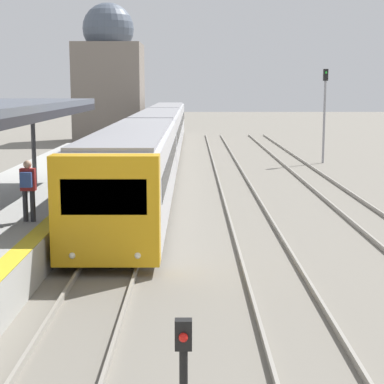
# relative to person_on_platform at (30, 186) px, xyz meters

# --- Properties ---
(person_on_platform) EXTENTS (0.40, 0.40, 1.66)m
(person_on_platform) POSITION_rel_person_on_platform_xyz_m (0.00, 0.00, 0.00)
(person_on_platform) COLOR #2D2D33
(person_on_platform) RESTS_ON station_platform
(train_near) EXTENTS (2.68, 49.36, 3.11)m
(train_near) POSITION_rel_person_on_platform_xyz_m (2.29, 22.83, -0.27)
(train_near) COLOR gold
(train_near) RESTS_ON ground_plane
(signal_post_near) EXTENTS (0.20, 0.21, 1.97)m
(signal_post_near) POSITION_rel_person_on_platform_xyz_m (4.31, -9.95, -0.79)
(signal_post_near) COLOR black
(signal_post_near) RESTS_ON ground_plane
(signal_mast_far) EXTENTS (0.28, 0.29, 5.70)m
(signal_mast_far) POSITION_rel_person_on_platform_xyz_m (12.47, 22.24, 1.53)
(signal_mast_far) COLOR gray
(signal_mast_far) RESTS_ON ground_plane
(distant_domed_building) EXTENTS (5.63, 5.63, 11.63)m
(distant_domed_building) POSITION_rel_person_on_platform_xyz_m (-2.68, 38.65, 3.40)
(distant_domed_building) COLOR slate
(distant_domed_building) RESTS_ON ground_plane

